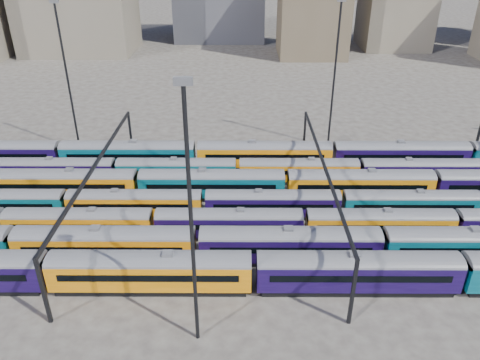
{
  "coord_description": "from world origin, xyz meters",
  "views": [
    {
      "loc": [
        -0.76,
        -54.85,
        34.72
      ],
      "look_at": [
        -1.04,
        4.93,
        3.0
      ],
      "focal_mm": 35.0,
      "sensor_mm": 36.0,
      "label": 1
    }
  ],
  "objects_px": {
    "rake_0": "(150,268)",
    "rake_1": "(290,242)",
    "mast_2": "(191,215)",
    "rake_2": "(305,221)"
  },
  "relations": [
    {
      "from": "rake_2",
      "to": "mast_2",
      "type": "bearing_deg",
      "value": -125.63
    },
    {
      "from": "rake_2",
      "to": "mast_2",
      "type": "xyz_separation_m",
      "value": [
        -12.19,
        -17.0,
        11.51
      ]
    },
    {
      "from": "rake_1",
      "to": "rake_0",
      "type": "bearing_deg",
      "value": -162.06
    },
    {
      "from": "rake_0",
      "to": "rake_2",
      "type": "distance_m",
      "value": 20.4
    },
    {
      "from": "rake_2",
      "to": "rake_1",
      "type": "bearing_deg",
      "value": -115.03
    },
    {
      "from": "rake_0",
      "to": "rake_1",
      "type": "distance_m",
      "value": 16.23
    },
    {
      "from": "rake_0",
      "to": "rake_2",
      "type": "xyz_separation_m",
      "value": [
        17.78,
        10.0,
        -0.42
      ]
    },
    {
      "from": "rake_0",
      "to": "rake_1",
      "type": "height_order",
      "value": "rake_0"
    },
    {
      "from": "rake_2",
      "to": "mast_2",
      "type": "relative_size",
      "value": 4.46
    },
    {
      "from": "rake_0",
      "to": "mast_2",
      "type": "distance_m",
      "value": 14.26
    }
  ]
}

